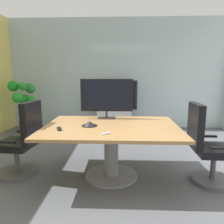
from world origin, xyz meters
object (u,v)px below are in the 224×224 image
at_px(office_chair_left, 22,145).
at_px(wall_display_unit, 114,113).
at_px(office_chair_right, 207,150).
at_px(remote_control, 59,129).
at_px(conference_phone, 90,124).
at_px(potted_plant, 24,103).
at_px(tv_monitor, 107,96).
at_px(conference_table, 111,138).

relative_size(office_chair_left, wall_display_unit, 0.83).
height_order(office_chair_right, remote_control, office_chair_right).
bearing_deg(wall_display_unit, office_chair_left, -115.13).
bearing_deg(office_chair_right, conference_phone, 88.82).
height_order(conference_phone, remote_control, conference_phone).
xyz_separation_m(conference_phone, remote_control, (-0.37, -0.21, -0.02)).
relative_size(office_chair_left, potted_plant, 0.83).
distance_m(potted_plant, remote_control, 2.95).
xyz_separation_m(office_chair_left, potted_plant, (-0.97, 2.25, 0.30)).
xyz_separation_m(office_chair_right, tv_monitor, (-1.40, 0.64, 0.66)).
xyz_separation_m(potted_plant, remote_control, (1.59, -2.49, 0.01)).
distance_m(conference_table, office_chair_right, 1.31).
distance_m(conference_phone, remote_control, 0.42).
distance_m(wall_display_unit, potted_plant, 2.29).
bearing_deg(wall_display_unit, potted_plant, -169.05).
bearing_deg(conference_table, tv_monitor, 100.82).
relative_size(tv_monitor, potted_plant, 0.64).
distance_m(wall_display_unit, conference_phone, 2.74).
xyz_separation_m(conference_table, wall_display_unit, (-0.04, 2.68, -0.14)).
bearing_deg(conference_table, office_chair_left, 179.99).
distance_m(conference_table, remote_control, 0.74).
height_order(conference_table, office_chair_right, office_chair_right).
xyz_separation_m(tv_monitor, conference_phone, (-0.20, -0.55, -0.33)).
height_order(potted_plant, conference_phone, potted_plant).
bearing_deg(remote_control, conference_table, -1.10).
bearing_deg(office_chair_right, conference_table, 86.68).
distance_m(office_chair_right, potted_plant, 4.29).
xyz_separation_m(conference_table, conference_phone, (-0.30, -0.03, 0.21)).
relative_size(conference_table, conference_phone, 8.48).
relative_size(conference_table, office_chair_right, 1.71).
height_order(office_chair_left, wall_display_unit, wall_display_unit).
bearing_deg(conference_phone, office_chair_left, 178.14).
bearing_deg(office_chair_left, office_chair_right, 93.14).
bearing_deg(conference_phone, conference_table, 6.08).
xyz_separation_m(tv_monitor, remote_control, (-0.57, -0.76, -0.35)).
relative_size(potted_plant, conference_phone, 5.96).
height_order(office_chair_right, wall_display_unit, wall_display_unit).
xyz_separation_m(office_chair_left, conference_phone, (1.00, -0.03, 0.33)).
distance_m(conference_table, wall_display_unit, 2.68).
distance_m(office_chair_left, remote_control, 0.74).
bearing_deg(wall_display_unit, office_chair_right, -64.37).
bearing_deg(potted_plant, conference_table, -44.74).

